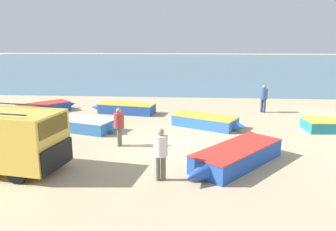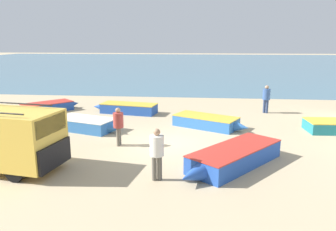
% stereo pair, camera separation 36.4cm
% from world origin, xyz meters
% --- Properties ---
extents(ground_plane, '(200.00, 200.00, 0.00)m').
position_xyz_m(ground_plane, '(0.00, 0.00, 0.00)').
color(ground_plane, tan).
extents(sea_water, '(120.00, 80.00, 0.01)m').
position_xyz_m(sea_water, '(0.00, 52.00, 0.00)').
color(sea_water, '#477084').
rests_on(sea_water, ground_plane).
extents(fishing_rowboat_0, '(4.04, 2.83, 0.60)m').
position_xyz_m(fishing_rowboat_0, '(1.79, 2.95, 0.30)').
color(fishing_rowboat_0, '#2D66AD').
rests_on(fishing_rowboat_0, ground_plane).
extents(fishing_rowboat_2, '(3.98, 4.52, 0.69)m').
position_xyz_m(fishing_rowboat_2, '(2.59, -2.48, 0.34)').
color(fishing_rowboat_2, '#234CA3').
rests_on(fishing_rowboat_2, ground_plane).
extents(fishing_rowboat_3, '(3.82, 2.40, 0.61)m').
position_xyz_m(fishing_rowboat_3, '(-4.39, 1.78, 0.31)').
color(fishing_rowboat_3, '#2D66AD').
rests_on(fishing_rowboat_3, ground_plane).
extents(fishing_rowboat_4, '(4.32, 1.89, 0.62)m').
position_xyz_m(fishing_rowboat_4, '(-3.29, 5.95, 0.31)').
color(fishing_rowboat_4, '#234CA3').
rests_on(fishing_rowboat_4, ground_plane).
extents(fishing_rowboat_5, '(3.22, 3.36, 0.59)m').
position_xyz_m(fishing_rowboat_5, '(-8.40, 5.96, 0.29)').
color(fishing_rowboat_5, '#234CA3').
rests_on(fishing_rowboat_5, ground_plane).
extents(fisherman_0, '(0.44, 0.44, 1.69)m').
position_xyz_m(fisherman_0, '(-2.15, -0.53, 1.01)').
color(fisherman_0, '#5B564C').
rests_on(fisherman_0, ground_plane).
extents(fisherman_1, '(0.46, 0.46, 1.76)m').
position_xyz_m(fisherman_1, '(5.49, 6.86, 1.05)').
color(fisherman_1, navy).
rests_on(fisherman_1, ground_plane).
extents(fisherman_2, '(0.46, 0.46, 1.77)m').
position_xyz_m(fisherman_2, '(-0.00, -3.97, 1.06)').
color(fisherman_2, '#5B564C').
rests_on(fisherman_2, ground_plane).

